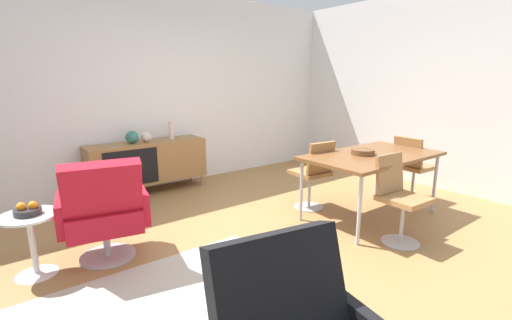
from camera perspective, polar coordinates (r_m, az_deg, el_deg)
ground_plane at (r=3.55m, az=2.01°, el=-13.37°), size 8.32×8.32×0.00m
wall_back at (r=5.45m, az=-15.84°, el=10.63°), size 6.80×0.12×2.80m
wall_right at (r=5.78m, az=27.85°, el=9.75°), size 0.12×5.60×2.80m
sideboard at (r=5.18m, az=-16.93°, el=-0.28°), size 1.60×0.45×0.72m
vase_cobalt at (r=5.25m, az=-13.41°, el=4.66°), size 0.07×0.07×0.26m
vase_sculptural_dark at (r=5.06m, az=-19.20°, el=3.47°), size 0.17×0.17×0.17m
vase_ceramic_small at (r=5.12m, az=-17.15°, el=3.53°), size 0.14×0.14×0.14m
dining_table at (r=4.23m, az=18.09°, el=0.35°), size 1.60×0.90×0.74m
wooden_bowl_on_table at (r=4.16m, az=16.70°, el=1.26°), size 0.26×0.26×0.06m
dining_chair_back_left at (r=4.35m, az=9.16°, el=-1.92°), size 0.43×0.45×0.86m
dining_chair_far_end at (r=5.03m, az=23.67°, el=-0.86°), size 0.44×0.42×0.86m
dining_chair_front_left at (r=3.72m, az=21.87°, el=-5.29°), size 0.42×0.44×0.86m
lounge_chair_red at (r=3.35m, az=-23.16°, el=-7.40°), size 0.81×0.76×0.95m
side_table_round at (r=3.44m, az=-32.23°, el=-10.47°), size 0.44×0.44×0.52m
fruit_bowl at (r=3.36m, az=-32.71°, el=-6.77°), size 0.20×0.20×0.11m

